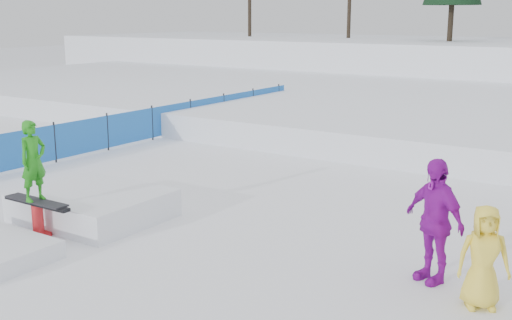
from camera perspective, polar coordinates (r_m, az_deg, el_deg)
The scene contains 6 objects.
ground at distance 11.65m, azimuth -7.57°, elevation -6.81°, with size 120.00×120.00×0.00m, color white.
snow_midrise at distance 25.52m, azimuth 16.77°, elevation 4.42°, with size 50.00×18.00×0.80m, color white.
safety_fence at distance 20.51m, azimuth -9.21°, elevation 3.28°, with size 0.05×16.00×1.10m.
spectator_purple at distance 9.80m, azimuth 15.54°, elevation -5.20°, with size 1.10×0.46×1.88m, color #9B0FA9.
spectator_yellow at distance 9.20m, azimuth 19.57°, elevation -8.13°, with size 0.70×0.46×1.44m, color yellow.
jib_rail_feature at distance 12.43m, azimuth -16.71°, elevation -4.51°, with size 2.60×4.40×2.11m.
Camera 1 is at (7.29, -8.21, 3.89)m, focal length 45.00 mm.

